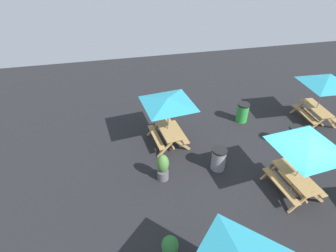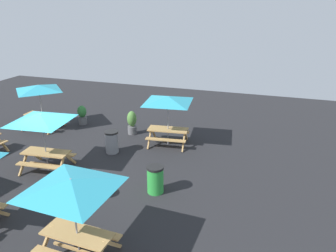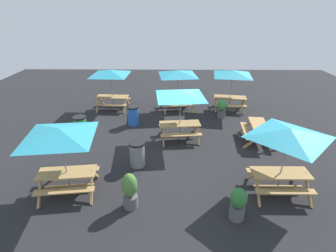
% 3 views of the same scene
% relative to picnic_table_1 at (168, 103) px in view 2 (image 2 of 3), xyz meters
% --- Properties ---
extents(ground_plane, '(27.92, 27.92, 0.00)m').
position_rel_picnic_table_1_xyz_m(ground_plane, '(3.42, 3.76, -1.99)').
color(ground_plane, '#232326').
rests_on(ground_plane, ground).
extents(picnic_table_1, '(2.81, 2.81, 2.34)m').
position_rel_picnic_table_1_xyz_m(picnic_table_1, '(0.00, 0.00, 0.00)').
color(picnic_table_1, tan).
rests_on(picnic_table_1, ground).
extents(picnic_table_2, '(2.00, 2.00, 2.34)m').
position_rel_picnic_table_1_xyz_m(picnic_table_2, '(6.77, 0.06, 0.00)').
color(picnic_table_2, tan).
rests_on(picnic_table_2, ground).
extents(picnic_table_3, '(2.81, 2.81, 2.34)m').
position_rel_picnic_table_1_xyz_m(picnic_table_3, '(3.69, 3.78, 0.00)').
color(picnic_table_3, tan).
rests_on(picnic_table_3, ground).
extents(picnic_table_5, '(2.82, 2.82, 2.34)m').
position_rel_picnic_table_1_xyz_m(picnic_table_5, '(-0.09, 7.50, 0.00)').
color(picnic_table_5, tan).
rests_on(picnic_table_5, ground).
extents(trash_bin_gray, '(0.59, 0.59, 0.98)m').
position_rel_picnic_table_1_xyz_m(trash_bin_gray, '(2.04, 1.58, -1.49)').
color(trash_bin_gray, gray).
rests_on(trash_bin_gray, ground).
extents(trash_bin_green, '(0.59, 0.59, 0.98)m').
position_rel_picnic_table_1_xyz_m(trash_bin_green, '(-0.86, 3.98, -1.49)').
color(trash_bin_green, green).
rests_on(trash_bin_green, ground).
extents(trash_bin_blue, '(0.59, 0.59, 0.98)m').
position_rel_picnic_table_1_xyz_m(trash_bin_blue, '(1.39, 5.31, -1.49)').
color(trash_bin_blue, blue).
rests_on(trash_bin_blue, ground).
extents(potted_plant_1, '(0.46, 0.46, 1.18)m').
position_rel_picnic_table_1_xyz_m(potted_plant_1, '(2.09, -0.67, -1.39)').
color(potted_plant_1, '#59595B').
rests_on(potted_plant_1, ground).
extents(potted_plant_2, '(0.47, 0.47, 1.02)m').
position_rel_picnic_table_1_xyz_m(potted_plant_2, '(5.18, -1.11, -1.46)').
color(potted_plant_2, '#59595B').
rests_on(potted_plant_2, ground).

